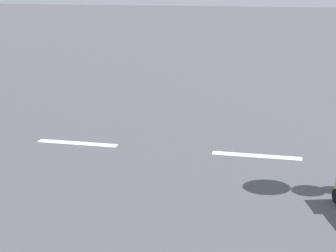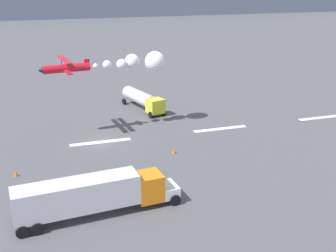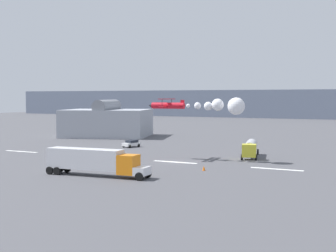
# 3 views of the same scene
# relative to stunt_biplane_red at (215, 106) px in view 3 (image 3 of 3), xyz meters

# --- Properties ---
(ground_plane) EXTENTS (440.00, 440.00, 0.00)m
(ground_plane) POSITION_rel_stunt_biplane_red_xyz_m (-5.33, -4.55, -9.37)
(ground_plane) COLOR #4C4C51
(ground_plane) RESTS_ON ground
(runway_stripe_2) EXTENTS (8.00, 0.90, 0.01)m
(runway_stripe_2) POSITION_rel_stunt_biplane_red_xyz_m (-39.64, -4.55, -9.36)
(runway_stripe_2) COLOR white
(runway_stripe_2) RESTS_ON ground
(runway_stripe_3) EXTENTS (8.00, 0.90, 0.01)m
(runway_stripe_3) POSITION_rel_stunt_biplane_red_xyz_m (-22.48, -4.55, -9.36)
(runway_stripe_3) COLOR white
(runway_stripe_3) RESTS_ON ground
(runway_stripe_4) EXTENTS (8.00, 0.90, 0.01)m
(runway_stripe_4) POSITION_rel_stunt_biplane_red_xyz_m (-5.33, -4.55, -9.36)
(runway_stripe_4) COLOR white
(runway_stripe_4) RESTS_ON ground
(runway_stripe_5) EXTENTS (8.00, 0.90, 0.01)m
(runway_stripe_5) POSITION_rel_stunt_biplane_red_xyz_m (11.83, -4.55, -9.36)
(runway_stripe_5) COLOR white
(runway_stripe_5) RESTS_ON ground
(stunt_biplane_red) EXTENTS (17.44, 6.60, 2.90)m
(stunt_biplane_red) POSITION_rel_stunt_biplane_red_xyz_m (0.00, 0.00, 0.00)
(stunt_biplane_red) COLOR red
(semi_truck_orange) EXTENTS (15.28, 4.21, 3.70)m
(semi_truck_orange) POSITION_rel_stunt_biplane_red_xyz_m (-8.74, -22.52, -7.23)
(semi_truck_orange) COLOR silver
(semi_truck_orange) RESTS_ON ground
(fuel_tanker_truck) EXTENTS (5.24, 10.46, 2.90)m
(fuel_tanker_truck) POSITION_rel_stunt_biplane_red_xyz_m (3.64, 7.74, -7.61)
(fuel_tanker_truck) COLOR yellow
(fuel_tanker_truck) RESTS_ON ground
(airport_staff_sedan) EXTENTS (2.63, 4.33, 1.52)m
(airport_staff_sedan) POSITION_rel_stunt_biplane_red_xyz_m (-24.79, 12.94, -8.56)
(airport_staff_sedan) COLOR white
(airport_staff_sedan) RESTS_ON ground
(hangar_building) EXTENTS (27.10, 24.74, 10.09)m
(hangar_building) POSITION_rel_stunt_biplane_red_xyz_m (-46.16, 34.68, -5.35)
(hangar_building) COLOR #9EA3AD
(hangar_building) RESTS_ON ground
(traffic_cone_near) EXTENTS (0.44, 0.44, 0.75)m
(traffic_cone_near) POSITION_rel_stunt_biplane_red_xyz_m (-15.76, -11.92, -8.99)
(traffic_cone_near) COLOR orange
(traffic_cone_near) RESTS_ON ground
(traffic_cone_far) EXTENTS (0.44, 0.44, 0.75)m
(traffic_cone_far) POSITION_rel_stunt_biplane_red_xyz_m (2.72, -11.03, -8.99)
(traffic_cone_far) COLOR orange
(traffic_cone_far) RESTS_ON ground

